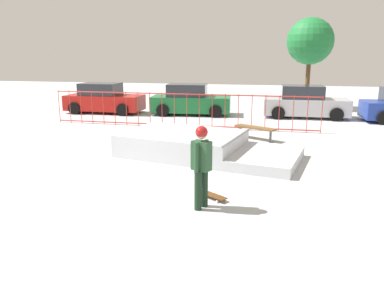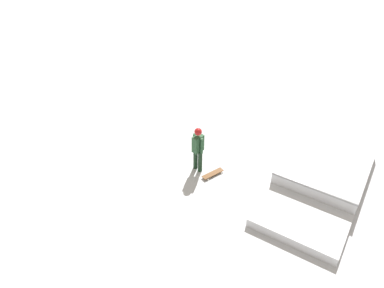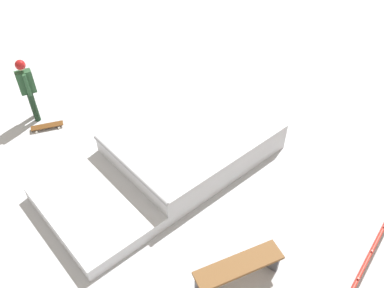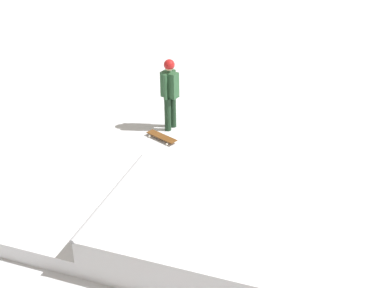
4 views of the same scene
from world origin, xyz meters
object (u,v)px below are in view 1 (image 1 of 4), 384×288
at_px(parked_car_green, 190,101).
at_px(parked_car_silver, 305,103).
at_px(skateboard, 211,195).
at_px(distant_tree, 310,42).
at_px(skater, 201,161).
at_px(parked_car_red, 104,99).
at_px(park_bench, 255,130).
at_px(skate_ramp, 196,146).

relative_size(parked_car_green, parked_car_silver, 1.03).
xyz_separation_m(skateboard, distant_tree, (3.29, 15.27, 3.73)).
distance_m(skater, skateboard, 1.11).
bearing_deg(skateboard, parked_car_red, 159.21).
distance_m(parked_car_red, parked_car_green, 4.72).
height_order(park_bench, parked_car_silver, parked_car_silver).
bearing_deg(skate_ramp, park_bench, 69.55).
bearing_deg(skate_ramp, parked_car_green, 115.34).
height_order(skate_ramp, parked_car_silver, parked_car_silver).
xyz_separation_m(skateboard, park_bench, (0.70, 6.17, 0.28)).
bearing_deg(distant_tree, skate_ramp, -110.04).
bearing_deg(skater, parked_car_green, 128.59).
height_order(skater, parked_car_silver, skater).
height_order(skateboard, parked_car_red, parked_car_red).
bearing_deg(parked_car_red, parked_car_silver, 2.81).
bearing_deg(skateboard, skate_ramp, 141.16).
xyz_separation_m(park_bench, distant_tree, (2.59, 9.10, 3.45)).
bearing_deg(parked_car_silver, parked_car_green, -178.32).
distance_m(park_bench, distant_tree, 10.07).
bearing_deg(distant_tree, skater, -102.12).
relative_size(skater, skateboard, 2.24).
relative_size(skateboard, parked_car_green, 0.18).
xyz_separation_m(skate_ramp, park_bench, (1.71, 2.68, 0.04)).
height_order(parked_car_red, distant_tree, distant_tree).
bearing_deg(skater, skateboard, 104.21).
distance_m(skater, park_bench, 6.83).
xyz_separation_m(skateboard, parked_car_red, (-7.62, 11.20, 0.65)).
relative_size(skateboard, parked_car_red, 0.19).
height_order(parked_car_green, parked_car_silver, same).
distance_m(parked_car_silver, distant_tree, 4.69).
xyz_separation_m(park_bench, parked_car_green, (-3.61, 5.36, 0.37)).
xyz_separation_m(skater, park_bench, (0.81, 6.75, -0.65)).
bearing_deg(parked_car_green, skater, -81.55).
relative_size(park_bench, parked_car_green, 0.38).
bearing_deg(skateboard, skater, -66.42).
relative_size(skater, parked_car_green, 0.41).
relative_size(park_bench, parked_car_silver, 0.39).
xyz_separation_m(skate_ramp, parked_car_red, (-6.61, 7.72, 0.41)).
bearing_deg(parked_car_silver, skate_ramp, -115.88).
height_order(skate_ramp, skater, skater).
xyz_separation_m(skater, parked_car_silver, (3.03, 12.34, -0.28)).
xyz_separation_m(parked_car_green, distant_tree, (6.20, 3.74, 3.08)).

